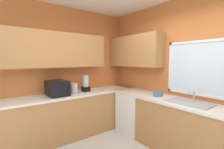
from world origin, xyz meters
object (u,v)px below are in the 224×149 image
(blender_appliance, at_px, (86,84))
(sink_assembly, at_px, (189,102))
(kettle, at_px, (74,88))
(microwave, at_px, (57,88))
(bowl, at_px, (158,94))
(dishwasher, at_px, (134,112))

(blender_appliance, bearing_deg, sink_assembly, 25.55)
(kettle, bearing_deg, microwave, -93.28)
(sink_assembly, relative_size, bowl, 3.79)
(dishwasher, height_order, microwave, microwave)
(dishwasher, relative_size, kettle, 4.06)
(dishwasher, distance_m, sink_assembly, 1.29)
(microwave, relative_size, kettle, 2.27)
(dishwasher, height_order, kettle, kettle)
(sink_assembly, distance_m, bowl, 0.60)
(microwave, bearing_deg, kettle, 86.72)
(blender_appliance, bearing_deg, dishwasher, 52.17)
(microwave, relative_size, sink_assembly, 0.72)
(bowl, xyz_separation_m, blender_appliance, (-1.26, -0.88, 0.12))
(kettle, distance_m, sink_assembly, 2.17)
(microwave, height_order, kettle, microwave)
(kettle, xyz_separation_m, blender_appliance, (-0.02, 0.28, 0.06))
(sink_assembly, bearing_deg, blender_appliance, -154.45)
(kettle, height_order, sink_assembly, kettle)
(sink_assembly, bearing_deg, dishwasher, -178.28)
(microwave, xyz_separation_m, sink_assembly, (1.85, 1.52, -0.13))
(kettle, bearing_deg, bowl, 43.20)
(microwave, xyz_separation_m, bowl, (1.26, 1.51, -0.10))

